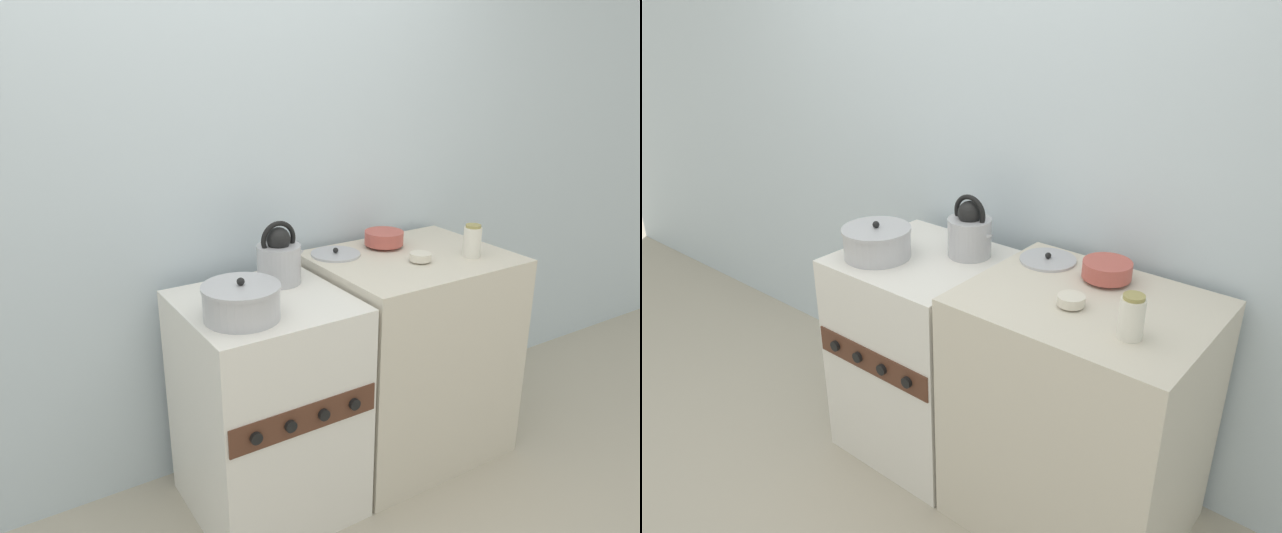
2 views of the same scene
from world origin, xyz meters
The scene contains 9 objects.
wall_back centered at (0.00, 0.73, 1.25)m, with size 7.00×0.06×2.50m.
stove centered at (0.00, 0.30, 0.46)m, with size 0.62×0.63×0.92m.
counter centered at (0.74, 0.33, 0.48)m, with size 0.83×0.66×0.96m.
kettle centered at (0.14, 0.44, 1.02)m, with size 0.22×0.18×0.26m.
cooking_pot centered at (-0.14, 0.20, 0.98)m, with size 0.28×0.28×0.15m.
enamel_bowl centered at (0.72, 0.50, 1.00)m, with size 0.18×0.18×0.07m.
small_ceramic_bowl centered at (0.72, 0.25, 0.98)m, with size 0.09×0.09×0.04m.
storage_jar centered at (0.95, 0.19, 1.03)m, with size 0.08×0.08×0.14m.
loose_pot_lid centered at (0.46, 0.52, 0.96)m, with size 0.22×0.22×0.03m.
Camera 1 is at (-0.97, -1.65, 1.81)m, focal length 35.00 mm.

